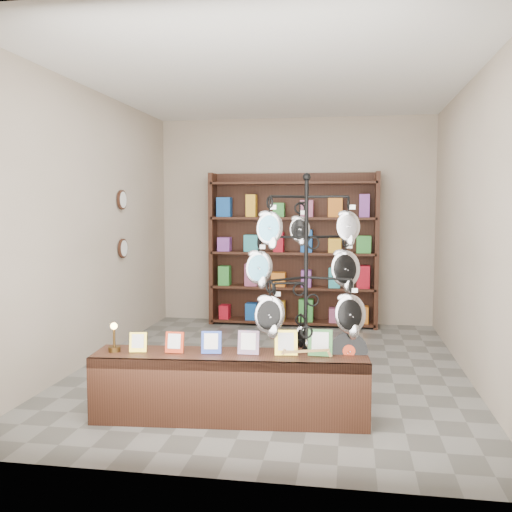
{
  "coord_description": "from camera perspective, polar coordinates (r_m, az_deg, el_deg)",
  "views": [
    {
      "loc": [
        0.81,
        -5.88,
        1.72
      ],
      "look_at": [
        0.0,
        -1.0,
        1.29
      ],
      "focal_mm": 40.0,
      "sensor_mm": 36.0,
      "label": 1
    }
  ],
  "objects": [
    {
      "name": "room_envelope",
      "position": [
        5.94,
        1.56,
        6.25
      ],
      "size": [
        5.0,
        5.0,
        5.0
      ],
      "color": "#B5A492",
      "rests_on": "ground"
    },
    {
      "name": "wall_clocks",
      "position": [
        7.24,
        -13.21,
        3.12
      ],
      "size": [
        0.03,
        0.24,
        0.84
      ],
      "color": "black",
      "rests_on": "ground"
    },
    {
      "name": "back_shelving",
      "position": [
        8.25,
        3.73,
        0.18
      ],
      "size": [
        2.42,
        0.36,
        2.2
      ],
      "color": "black",
      "rests_on": "ground"
    },
    {
      "name": "display_tree",
      "position": [
        4.6,
        5.02,
        -2.19
      ],
      "size": [
        1.04,
        1.02,
        1.98
      ],
      "rotation": [
        0.0,
        0.0,
        0.28
      ],
      "color": "black",
      "rests_on": "ground"
    },
    {
      "name": "front_shelf",
      "position": [
        4.72,
        -2.6,
        -12.88
      ],
      "size": [
        2.23,
        0.63,
        0.78
      ],
      "rotation": [
        0.0,
        0.0,
        0.08
      ],
      "color": "black",
      "rests_on": "ground"
    },
    {
      "name": "ground",
      "position": [
        6.18,
        1.52,
        -11.17
      ],
      "size": [
        5.0,
        5.0,
        0.0
      ],
      "primitive_type": "plane",
      "color": "slate",
      "rests_on": "ground"
    }
  ]
}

